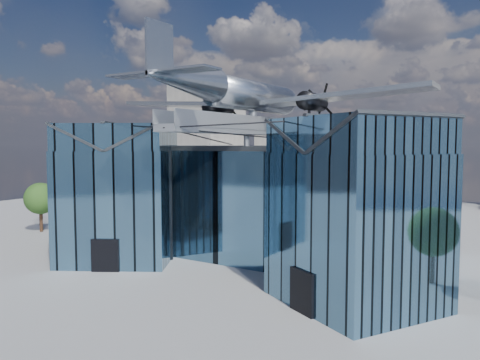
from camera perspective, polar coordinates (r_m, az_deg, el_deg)
The scene contains 5 objects.
ground_plane at distance 36.95m, azimuth -1.69°, elevation -11.41°, with size 120.00×120.00×0.00m, color gray.
museum at distance 40.76m, azimuth 2.87°, elevation -1.98°, with size 32.88×24.50×17.60m.
bg_towers at distance 82.05m, azimuth 19.37°, elevation 4.12°, with size 77.00×24.50×26.00m.
tree_plaza_w at distance 49.74m, azimuth -20.27°, elevation -3.22°, with size 4.10×4.10×5.47m.
tree_side_w at distance 58.23m, azimuth -23.15°, elevation -2.10°, with size 4.67×4.67×5.66m.
Camera 1 is at (19.89, -29.47, 10.08)m, focal length 35.00 mm.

